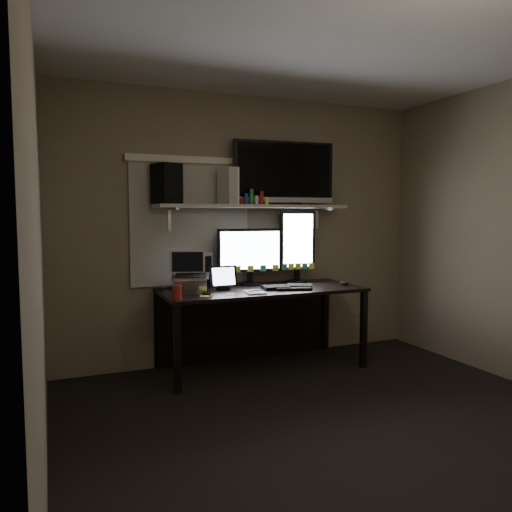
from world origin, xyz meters
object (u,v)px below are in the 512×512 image
monitor_portrait (297,246)px  monitor_landscape (250,256)px  mouse (344,283)px  tablet (223,278)px  game_console (228,186)px  speaker (166,184)px  laptop (191,272)px  keyboard (288,287)px  cup (177,292)px  desk (257,305)px  tv (284,173)px

monitor_portrait → monitor_landscape: bearing=-174.5°
mouse → tablet: size_ratio=0.41×
game_console → speaker: (-0.54, 0.05, 0.01)m
monitor_landscape → laptop: (-0.63, -0.21, -0.10)m
monitor_portrait → tablet: size_ratio=2.88×
monitor_landscape → monitor_portrait: 0.50m
keyboard → cup: cup is taller
keyboard → cup: 1.06m
monitor_portrait → laptop: bearing=-163.8°
desk → mouse: bearing=-16.0°
monitor_portrait → keyboard: bearing=-123.5°
laptop → speaker: bearing=145.1°
monitor_portrait → laptop: size_ratio=2.06×
speaker → desk: bearing=-25.9°
desk → monitor_landscape: (-0.02, 0.11, 0.45)m
monitor_landscape → tablet: size_ratio=2.53×
monitor_portrait → laptop: monitor_portrait is taller
game_console → mouse: bearing=-22.6°
monitor_landscape → mouse: 0.92m
keyboard → tablet: 0.59m
cup → game_console: 1.11m
cup → laptop: bearing=54.9°
monitor_landscape → laptop: monitor_landscape is taller
desk → laptop: laptop is taller
laptop → game_console: size_ratio=1.07×
desk → monitor_portrait: size_ratio=2.55×
mouse → tv: tv is taller
monitor_landscape → tv: 0.85m
desk → keyboard: size_ratio=3.81×
desk → monitor_landscape: bearing=102.2°
cup → speaker: size_ratio=0.31×
mouse → speaker: bearing=163.7°
monitor_portrait → speaker: bearing=-173.8°
monitor_portrait → speaker: 1.39m
tv → keyboard: bearing=-105.9°
monitor_portrait → tv: 0.71m
tablet → tv: 1.17m
keyboard → mouse: (0.58, -0.02, 0.00)m
monitor_portrait → mouse: (0.32, -0.33, -0.33)m
monitor_landscape → tv: size_ratio=0.63×
tv → laptop: bearing=-164.5°
tablet → cup: (-0.48, -0.28, -0.05)m
monitor_portrait → keyboard: monitor_portrait is taller
mouse → keyboard: bearing=173.4°
desk → game_console: game_console is taller
laptop → speaker: speaker is taller
laptop → game_console: 0.85m
keyboard → speaker: 1.40m
laptop → cup: size_ratio=3.22×
speaker → tv: bearing=-18.4°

